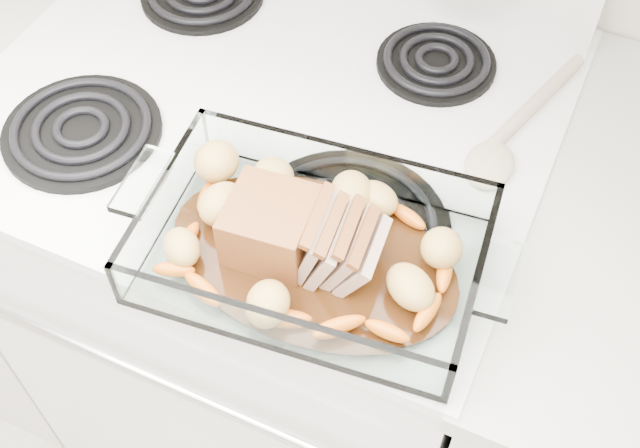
% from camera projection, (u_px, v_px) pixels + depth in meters
% --- Properties ---
extents(electric_range, '(0.78, 0.70, 1.12)m').
position_uv_depth(electric_range, '(280.00, 279.00, 1.46)').
color(electric_range, white).
rests_on(electric_range, ground).
extents(baking_dish, '(0.38, 0.25, 0.07)m').
position_uv_depth(baking_dish, '(313.00, 252.00, 0.91)').
color(baking_dish, white).
rests_on(baking_dish, electric_range).
extents(pork_roast, '(0.18, 0.09, 0.08)m').
position_uv_depth(pork_roast, '(292.00, 231.00, 0.90)').
color(pork_roast, brown).
rests_on(pork_roast, baking_dish).
extents(roast_vegetables, '(0.35, 0.19, 0.04)m').
position_uv_depth(roast_vegetables, '(322.00, 224.00, 0.92)').
color(roast_vegetables, '#CA5005').
rests_on(roast_vegetables, baking_dish).
extents(wooden_spoon, '(0.10, 0.28, 0.02)m').
position_uv_depth(wooden_spoon, '(510.00, 136.00, 1.04)').
color(wooden_spoon, beige).
rests_on(wooden_spoon, electric_range).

